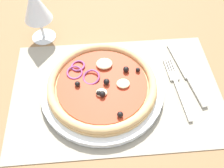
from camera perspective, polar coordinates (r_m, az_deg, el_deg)
ground_plane at (r=60.57cm, az=0.90°, el=-2.25°), size 190.00×140.00×2.40cm
placemat at (r=59.42cm, az=0.92°, el=-1.49°), size 48.12×31.81×0.40cm
plate at (r=58.61cm, az=-2.19°, el=-1.04°), size 27.92×27.92×1.50cm
pizza at (r=57.17cm, az=-2.26°, el=0.06°), size 24.74×24.74×2.70cm
fork at (r=61.93cm, az=14.22°, el=0.03°), size 2.85×18.06×0.44cm
knife at (r=64.74cm, az=16.20°, el=2.56°), size 5.03×19.99×0.62cm
wine_glass at (r=67.75cm, az=-16.73°, el=16.24°), size 7.20×7.20×14.90cm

